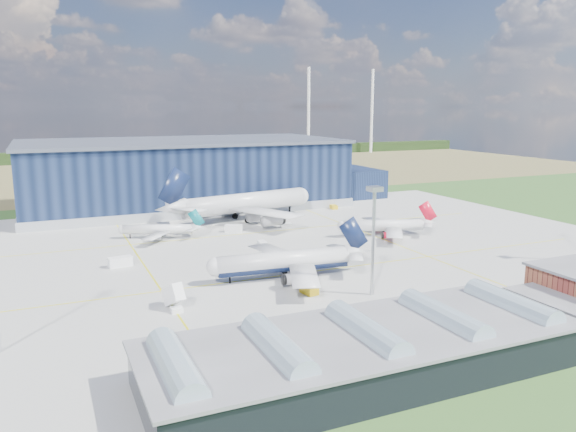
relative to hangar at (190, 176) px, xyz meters
The scene contains 21 objects.
ground 95.56m from the hangar, 91.70° to the right, with size 600.00×600.00×0.00m, color #25491B.
apron 85.64m from the hangar, 91.90° to the right, with size 220.00×160.00×0.08m.
farmland 125.76m from the hangar, 91.29° to the left, with size 600.00×220.00×0.01m, color olive.
treeline 205.36m from the hangar, 90.78° to the left, with size 600.00×8.00×8.00m, color black.
hangar is the anchor object (origin of this frame).
glass_concourse 155.28m from the hangar, 93.42° to the right, with size 78.00×23.00×8.60m.
light_mast_center 125.07m from the hangar, 86.70° to the right, with size 2.60×2.60×23.00m.
airliner_navy 107.06m from the hangar, 92.86° to the right, with size 39.99×39.12×13.04m, color silver, non-canonical shape.
airliner_red 89.06m from the hangar, 63.60° to the right, with size 31.82×31.13×10.38m, color silver, non-canonical shape.
airliner_widebody 40.93m from the hangar, 76.76° to the right, with size 60.00×58.69×19.56m, color silver, non-canonical shape.
airliner_regional 60.24m from the hangar, 113.58° to the right, with size 26.55×25.97×8.66m, color silver, non-canonical shape.
gse_tug_a 119.63m from the hangar, 92.23° to the right, with size 2.39×3.92×1.63m, color gold.
gse_tug_b 137.39m from the hangar, 90.31° to the right, with size 1.96×2.94×1.27m, color gold.
gse_van_a 90.91m from the hangar, 115.14° to the right, with size 2.49×5.70×2.49m, color white.
gse_cart_a 76.44m from the hangar, 88.87° to the right, with size 2.07×3.11×1.35m, color white.
gse_van_b 56.98m from the hangar, 90.51° to the right, with size 2.39×5.21×2.39m, color white.
gse_tug_c 59.00m from the hangar, 34.45° to the right, with size 2.25×3.61×1.58m, color gold.
gse_cart_b 60.00m from the hangar, 72.64° to the right, with size 2.23×3.34×1.45m, color white.
airstair 120.91m from the hangar, 105.73° to the right, with size 2.17×5.44×3.48m, color white.
car_a 143.31m from the hangar, 91.94° to the right, with size 1.37×3.40×1.16m, color #99999E.
car_b 143.53m from the hangar, 86.29° to the right, with size 1.29×3.71×1.22m, color #99999E.
Camera 1 is at (-51.54, -125.94, 38.87)m, focal length 35.00 mm.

